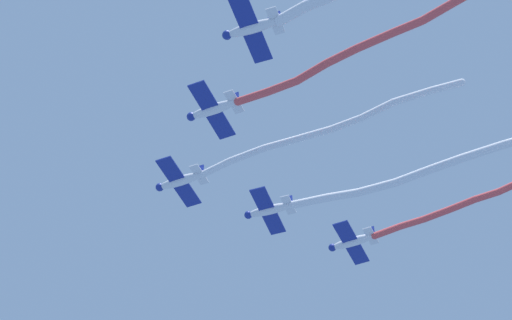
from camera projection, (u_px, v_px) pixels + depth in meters
The scene contains 9 objects.
airplane_lead at pixel (179, 181), 79.79m from camera, with size 6.19×4.86×1.59m.
smoke_trail_lead at pixel (329, 127), 77.22m from camera, with size 11.15×21.50×3.70m.
airplane_left_wing at pixel (213, 109), 74.08m from camera, with size 6.18×4.86×1.59m.
smoke_trail_left_wing at pixel (357, 49), 69.77m from camera, with size 13.63×17.52×1.54m.
airplane_right_wing at pixel (268, 210), 82.80m from camera, with size 6.29×4.89×1.59m.
smoke_trail_right_wing at pixel (447, 163), 77.92m from camera, with size 15.36×25.61×1.75m.
airplane_slot at pixel (251, 28), 68.15m from camera, with size 6.30×4.89×1.59m.
airplane_trail at pixel (352, 242), 85.38m from camera, with size 6.15×4.90×1.59m.
smoke_trail_trail at pixel (499, 186), 81.46m from camera, with size 16.02×19.57×2.60m.
Camera 1 is at (-58.63, 4.24, 6.45)m, focal length 63.48 mm.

